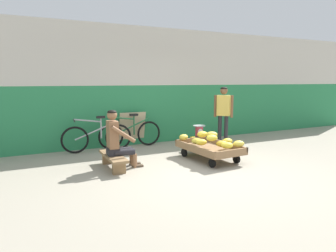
% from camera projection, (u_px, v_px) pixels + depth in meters
% --- Properties ---
extents(ground_plane, '(80.00, 80.00, 0.00)m').
position_uv_depth(ground_plane, '(207.00, 174.00, 5.52)').
color(ground_plane, gray).
extents(back_wall, '(16.00, 0.30, 3.07)m').
position_uv_depth(back_wall, '(143.00, 86.00, 8.11)').
color(back_wall, '#287F4C').
rests_on(back_wall, ground).
extents(banana_cart, '(0.94, 1.50, 0.36)m').
position_uv_depth(banana_cart, '(209.00, 149.00, 6.49)').
color(banana_cart, '#8E6B47').
rests_on(banana_cart, ground).
extents(banana_pile, '(0.93, 1.41, 0.26)m').
position_uv_depth(banana_pile, '(212.00, 140.00, 6.31)').
color(banana_pile, yellow).
rests_on(banana_pile, banana_cart).
extents(low_bench, '(0.31, 1.10, 0.27)m').
position_uv_depth(low_bench, '(113.00, 158.00, 5.85)').
color(low_bench, olive).
rests_on(low_bench, ground).
extents(vendor_seated, '(0.69, 0.50, 1.14)m').
position_uv_depth(vendor_seated, '(117.00, 139.00, 5.83)').
color(vendor_seated, brown).
rests_on(vendor_seated, ground).
extents(plastic_crate, '(0.36, 0.28, 0.30)m').
position_uv_depth(plastic_crate, '(199.00, 143.00, 7.54)').
color(plastic_crate, gold).
rests_on(plastic_crate, ground).
extents(weighing_scale, '(0.30, 0.30, 0.29)m').
position_uv_depth(weighing_scale, '(199.00, 131.00, 7.50)').
color(weighing_scale, '#28282D').
rests_on(weighing_scale, plastic_crate).
extents(bicycle_near_left, '(1.66, 0.48, 0.86)m').
position_uv_depth(bicycle_near_left, '(97.00, 137.00, 7.22)').
color(bicycle_near_left, black).
rests_on(bicycle_near_left, ground).
extents(bicycle_far_left, '(1.66, 0.48, 0.86)m').
position_uv_depth(bicycle_far_left, '(130.00, 134.00, 7.69)').
color(bicycle_far_left, black).
rests_on(bicycle_far_left, ground).
extents(sign_board, '(0.70, 0.22, 0.88)m').
position_uv_depth(sign_board, '(132.00, 129.00, 7.92)').
color(sign_board, '#C6B289').
rests_on(sign_board, ground).
extents(customer_adult, '(0.37, 0.37, 1.53)m').
position_uv_depth(customer_adult, '(223.00, 110.00, 7.73)').
color(customer_adult, '#232328').
rests_on(customer_adult, ground).
extents(shopping_bag, '(0.18, 0.12, 0.24)m').
position_uv_depth(shopping_bag, '(207.00, 147.00, 7.27)').
color(shopping_bag, '#3370B7').
rests_on(shopping_bag, ground).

